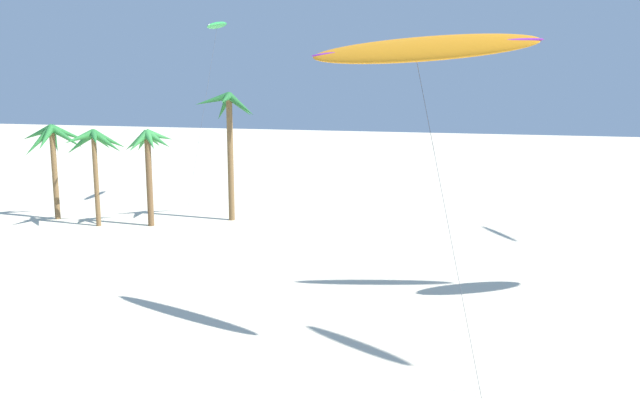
# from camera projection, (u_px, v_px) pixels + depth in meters

# --- Properties ---
(palm_tree_0) EXTENTS (5.21, 4.79, 6.94)m
(palm_tree_0) POSITION_uv_depth(u_px,v_px,m) (53.00, 144.00, 46.89)
(palm_tree_0) COLOR brown
(palm_tree_0) RESTS_ON ground
(palm_tree_1) EXTENTS (4.33, 4.55, 6.74)m
(palm_tree_1) POSITION_uv_depth(u_px,v_px,m) (95.00, 145.00, 44.45)
(palm_tree_1) COLOR brown
(palm_tree_1) RESTS_ON ground
(palm_tree_2) EXTENTS (3.60, 3.58, 6.73)m
(palm_tree_2) POSITION_uv_depth(u_px,v_px,m) (149.00, 149.00, 44.56)
(palm_tree_2) COLOR brown
(palm_tree_2) RESTS_ON ground
(palm_tree_3) EXTENTS (4.46, 4.49, 9.23)m
(palm_tree_3) POSITION_uv_depth(u_px,v_px,m) (229.00, 120.00, 46.13)
(palm_tree_3) COLOR brown
(palm_tree_3) RESTS_ON ground
(flying_kite_0) EXTENTS (2.06, 6.29, 15.03)m
(flying_kite_0) POSITION_uv_depth(u_px,v_px,m) (217.00, 25.00, 51.31)
(flying_kite_0) COLOR green
(flying_kite_0) RESTS_ON ground
(flying_kite_3) EXTENTS (8.49, 5.02, 11.39)m
(flying_kite_3) POSITION_uv_depth(u_px,v_px,m) (415.00, 49.00, 22.13)
(flying_kite_3) COLOR orange
(flying_kite_3) RESTS_ON ground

